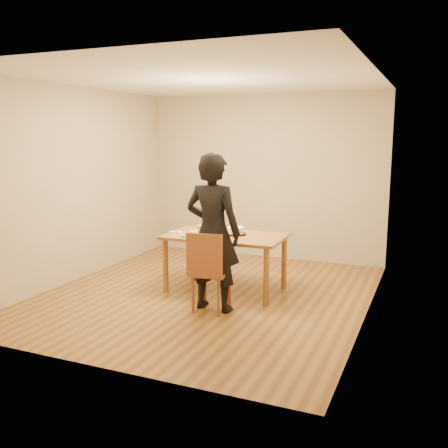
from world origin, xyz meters
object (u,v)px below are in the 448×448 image
at_px(dining_table, 225,236).
at_px(cake_plate, 236,234).
at_px(dining_chair, 211,273).
at_px(person, 213,232).
at_px(cake, 236,231).

height_order(dining_table, cake_plate, cake_plate).
relative_size(dining_chair, cake_plate, 1.41).
relative_size(dining_table, dining_chair, 4.04).
xyz_separation_m(cake_plate, person, (0.03, -0.79, 0.16)).
distance_m(dining_table, cake, 0.15).
relative_size(dining_table, cake, 6.96).
relative_size(cake_plate, person, 0.15).
bearing_deg(cake, dining_table, -155.21).
xyz_separation_m(dining_table, person, (0.15, -0.73, 0.19)).
relative_size(cake_plate, cake, 1.22).
bearing_deg(cake_plate, dining_chair, -88.15).
xyz_separation_m(dining_chair, cake_plate, (-0.03, 0.83, 0.31)).
distance_m(dining_chair, person, 0.48).
height_order(dining_table, cake, cake).
bearing_deg(cake_plate, cake, 0.00).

